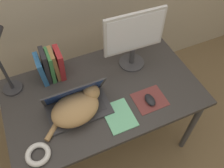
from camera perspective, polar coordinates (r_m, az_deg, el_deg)
The scene contains 9 objects.
desk at distance 1.65m, azimuth -2.14°, elevation -3.31°, with size 1.29×0.76×0.72m.
laptop at distance 1.49m, azimuth -8.29°, elevation -4.89°, with size 0.39×0.23×0.22m.
cat at distance 1.45m, azimuth -8.39°, elevation -5.53°, with size 0.40×0.28×0.15m.
external_monitor at distance 1.60m, azimuth 5.29°, elevation 11.10°, with size 0.42×0.18×0.43m.
mousepad at distance 1.57m, azimuth 9.06°, elevation -3.71°, with size 0.21×0.18×0.00m.
computer_mouse at distance 1.55m, azimuth 9.14°, elevation -3.79°, with size 0.06×0.10×0.03m.
book_row at distance 1.65m, azimuth -14.64°, elevation 4.33°, with size 0.17×0.15×0.24m.
cable_coil at distance 1.42m, azimuth -17.38°, elevation -15.84°, with size 0.14×0.14×0.03m.
notepad at distance 1.48m, azimuth 1.70°, elevation -7.66°, with size 0.17×0.22×0.01m.
Camera 1 is at (-0.33, -0.51, 1.99)m, focal length 38.00 mm.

